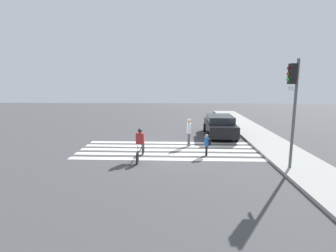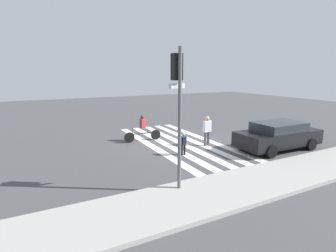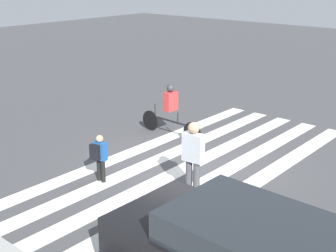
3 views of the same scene
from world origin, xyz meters
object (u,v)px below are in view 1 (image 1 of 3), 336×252
Objects in this scene: traffic_light at (293,94)px; pedestrian_child_with_backpack at (189,131)px; pedestrian_adult_blue_shirt at (207,143)px; car_parked_dark_suv at (220,125)px; cyclist_near_curb at (140,142)px.

traffic_light reaches higher than pedestrian_child_with_backpack.
pedestrian_adult_blue_shirt is (-2.20, -3.26, -2.70)m from traffic_light.
pedestrian_child_with_backpack is 0.35× the size of car_parked_dark_suv.
traffic_light is 4.77m from pedestrian_adult_blue_shirt.
car_parked_dark_suv is (-2.91, 2.30, -0.18)m from pedestrian_child_with_backpack.
car_parked_dark_suv is at bearing -32.86° from pedestrian_adult_blue_shirt.
cyclist_near_curb reaches higher than pedestrian_adult_blue_shirt.
pedestrian_child_with_backpack is at bearing 139.82° from cyclist_near_curb.
traffic_light is at bearing 39.17° from pedestrian_child_with_backpack.
traffic_light is at bearing 15.67° from car_parked_dark_suv.
traffic_light reaches higher than car_parked_dark_suv.
cyclist_near_curb is (-1.44, -6.67, -2.50)m from traffic_light.
pedestrian_child_with_backpack is at bearing -135.65° from traffic_light.
pedestrian_child_with_backpack is (-4.22, -4.13, -2.43)m from traffic_light.
cyclist_near_curb is at bearing -47.58° from pedestrian_child_with_backpack.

